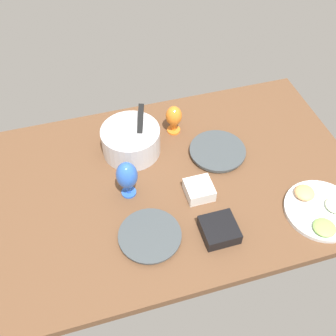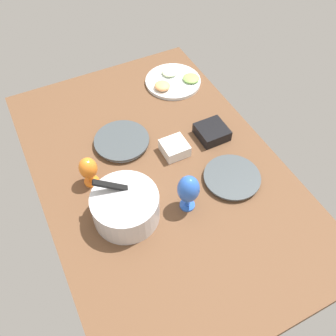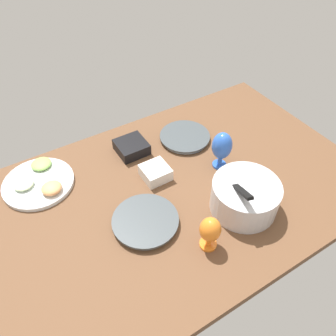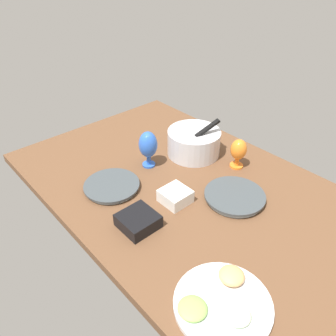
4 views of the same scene
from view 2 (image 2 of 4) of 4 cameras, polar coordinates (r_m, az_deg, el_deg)
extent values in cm
cube|color=brown|center=(165.38, -1.35, -0.64)|extent=(160.00, 104.00, 4.00)
cylinder|color=silver|center=(162.12, 9.87, -1.61)|extent=(22.78, 22.78, 1.50)
cylinder|color=#3E4549|center=(161.17, 9.93, -1.35)|extent=(24.76, 24.76, 0.90)
cylinder|color=silver|center=(174.56, -7.16, 3.99)|extent=(23.84, 23.84, 1.76)
cylinder|color=#3E4549|center=(173.54, -7.21, 4.30)|extent=(25.91, 25.91, 1.06)
cylinder|color=silver|center=(145.62, -6.59, -6.02)|extent=(26.70, 26.70, 12.87)
cylinder|color=white|center=(142.40, -6.73, -5.18)|extent=(24.03, 24.03, 2.32)
cube|color=black|center=(142.02, -7.59, -2.96)|extent=(8.43, 19.18, 11.09)
cylinder|color=silver|center=(206.48, 0.79, 13.31)|extent=(30.19, 30.19, 1.80)
ellipsoid|color=beige|center=(209.38, 0.23, 14.64)|extent=(8.36, 8.36, 2.32)
ellipsoid|color=#F2A566|center=(199.31, -0.89, 12.64)|extent=(8.38, 8.38, 3.43)
ellipsoid|color=#8CC659|center=(205.67, 3.60, 13.74)|extent=(8.91, 8.91, 2.26)
cylinder|color=orange|center=(162.53, -11.76, -2.03)|extent=(6.47, 6.47, 1.00)
cylinder|color=orange|center=(160.74, -11.89, -1.54)|extent=(2.00, 2.00, 3.57)
ellipsoid|color=orange|center=(155.37, -12.30, 0.00)|extent=(7.75, 7.75, 10.31)
cylinder|color=blue|center=(152.43, 3.01, -5.74)|extent=(6.31, 6.31, 1.00)
cylinder|color=blue|center=(150.24, 3.05, -5.20)|extent=(2.00, 2.00, 4.25)
ellipsoid|color=blue|center=(143.03, 3.19, -3.28)|extent=(8.92, 8.92, 13.22)
cube|color=white|center=(168.19, 1.03, 3.13)|extent=(11.33, 11.33, 5.68)
cube|color=#F9E072|center=(166.84, 1.04, 3.54)|extent=(9.29, 9.29, 1.82)
cube|color=black|center=(176.53, 6.83, 5.58)|extent=(13.69, 13.69, 5.39)
cube|color=tan|center=(175.30, 6.88, 5.97)|extent=(11.22, 11.22, 1.73)
camera|label=1|loc=(1.58, 57.60, 37.61)|focal=42.64mm
camera|label=3|loc=(1.53, -48.32, 29.98)|focal=35.82mm
camera|label=4|loc=(2.20, 11.95, 41.37)|focal=35.60mm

